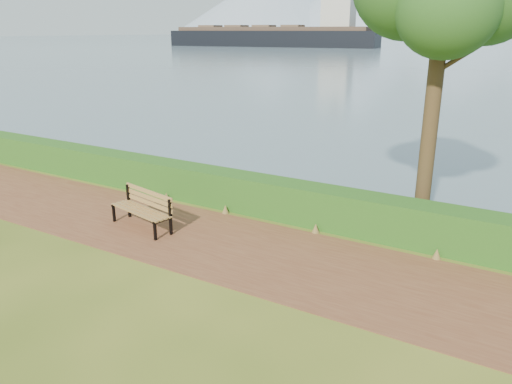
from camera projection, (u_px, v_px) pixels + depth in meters
The scene contains 5 objects.
ground at pixel (215, 249), 11.49m from camera, with size 140.00×140.00×0.00m, color #435718.
path at pixel (223, 244), 11.74m from camera, with size 40.00×3.40×0.01m, color brown.
hedge at pixel (270, 197), 13.46m from camera, with size 32.00×0.85×1.00m, color #1B4614.
bench at pixel (144, 207), 12.58m from camera, with size 1.99×0.95×0.96m.
cargo_ship at pixel (278, 37), 144.98m from camera, with size 63.24×17.21×18.98m.
Camera 1 is at (6.20, -8.56, 4.81)m, focal length 35.00 mm.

